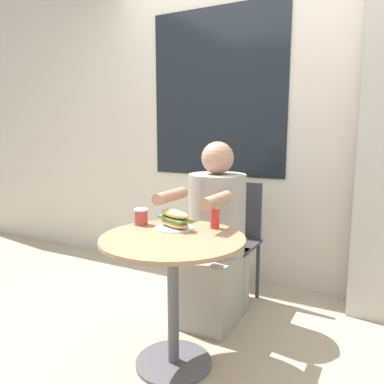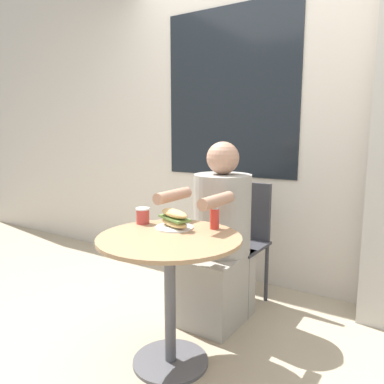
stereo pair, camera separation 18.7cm
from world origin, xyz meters
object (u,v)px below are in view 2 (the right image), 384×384
Objects in this scene: cafe_table at (170,271)px; diner_chair at (242,231)px; drink_cup at (143,216)px; seated_diner at (219,246)px; sandwich_on_plate at (174,220)px; condiment_bottle at (215,216)px.

diner_chair reaches higher than cafe_table.
drink_cup is at bearing 155.69° from cafe_table.
sandwich_on_plate is (-0.05, -0.42, 0.25)m from seated_diner.
sandwich_on_plate is at bearing 116.73° from cafe_table.
drink_cup is at bearing -162.88° from condiment_bottle.
condiment_bottle is at bearing 115.18° from seated_diner.
diner_chair reaches higher than sandwich_on_plate.
diner_chair is at bearing 91.38° from cafe_table.
seated_diner is (-0.00, -0.35, -0.02)m from diner_chair.
seated_diner reaches higher than diner_chair.
sandwich_on_plate reaches higher than drink_cup.
diner_chair is 3.63× the size of sandwich_on_plate.
diner_chair reaches higher than drink_cup.
condiment_bottle reaches higher than drink_cup.
drink_cup is (-0.29, 0.13, 0.23)m from cafe_table.
sandwich_on_plate is at bearing 83.87° from seated_diner.
cafe_table is 0.92m from diner_chair.
diner_chair is (-0.02, 0.92, -0.00)m from cafe_table.
diner_chair is at bearing 102.10° from condiment_bottle.
diner_chair is at bearing 86.20° from sandwich_on_plate.
seated_diner is at bearing 92.37° from cafe_table.
condiment_bottle is (0.14, -0.66, 0.26)m from diner_chair.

